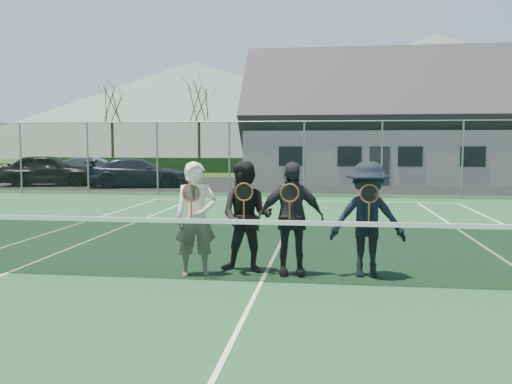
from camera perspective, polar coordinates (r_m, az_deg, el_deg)
ground at (r=28.03m, az=5.68°, el=0.71°), size 220.00×220.00×0.00m
court_surface at (r=8.26m, az=0.60°, el=-9.53°), size 30.00×30.00×0.02m
tarmac_carpark at (r=28.45m, az=-2.40°, el=0.81°), size 40.00×12.00×0.01m
hedge_row at (r=39.98m, az=6.31°, el=2.77°), size 40.00×1.20×1.10m
hill_west at (r=106.39m, az=-6.50°, el=8.70°), size 110.00×110.00×18.00m
hill_centre at (r=105.06m, az=18.39°, el=9.62°), size 120.00×120.00×22.00m
car_a at (r=29.37m, az=-20.94°, el=2.18°), size 5.07×3.00×1.62m
car_b at (r=29.66m, az=-16.63°, el=2.16°), size 4.65×2.74×1.45m
car_c at (r=27.15m, az=-12.25°, el=1.98°), size 5.21×3.08×1.42m
court_markings at (r=8.26m, az=0.60°, el=-9.43°), size 11.03×23.83×0.01m
tennis_net at (r=8.15m, az=0.60°, el=-5.93°), size 11.68×0.08×1.10m
perimeter_fence at (r=21.47m, az=5.09°, el=3.49°), size 30.07×0.07×3.02m
clubhouse at (r=32.13m, az=13.23°, el=8.27°), size 15.60×8.20×7.70m
tree_a at (r=44.48m, az=-14.98°, el=9.62°), size 3.20×3.20×7.77m
tree_b at (r=42.30m, az=-6.06°, el=10.00°), size 3.20×3.20×7.77m
tree_c at (r=41.12m, az=9.25°, el=10.11°), size 3.20×3.20×7.77m
tree_d at (r=42.55m, az=23.03°, el=9.61°), size 3.20×3.20×7.77m
player_a at (r=8.60m, az=-6.36°, el=-2.79°), size 0.76×0.62×1.80m
player_b at (r=8.74m, az=-1.00°, el=-2.64°), size 0.94×0.77×1.80m
player_c at (r=8.59m, az=3.68°, el=-2.78°), size 1.10×0.58×1.80m
player_d at (r=8.62m, az=11.66°, el=-2.85°), size 1.17×0.68×1.80m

